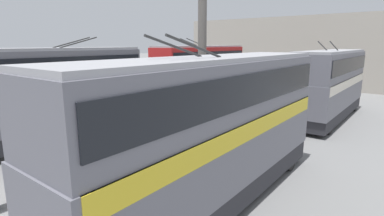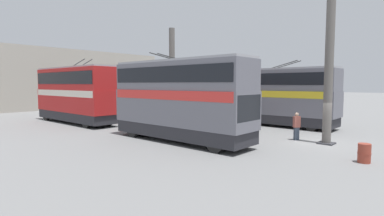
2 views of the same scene
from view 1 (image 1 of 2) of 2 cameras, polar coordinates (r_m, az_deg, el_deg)
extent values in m
cube|color=#A8A093|center=(39.05, 22.42, 9.77)|extent=(0.50, 36.00, 8.65)
cylinder|color=#605B56|center=(17.94, 1.93, 8.73)|extent=(0.51, 0.51, 8.53)
cube|color=#333338|center=(18.67, 1.83, -4.31)|extent=(0.91, 0.91, 0.08)
cylinder|color=black|center=(13.67, 18.05, -9.32)|extent=(0.94, 0.30, 0.94)
cylinder|color=black|center=(14.43, 10.13, -7.74)|extent=(0.94, 0.30, 0.94)
cube|color=#28282D|center=(10.43, 4.05, -14.60)|extent=(11.20, 2.45, 0.76)
cube|color=slate|center=(9.88, 4.17, -7.34)|extent=(11.43, 2.50, 2.04)
cube|color=yellow|center=(9.66, 4.23, -3.18)|extent=(11.09, 2.54, 0.55)
cube|color=slate|center=(9.42, 4.34, 3.58)|extent=(11.32, 2.42, 1.75)
cube|color=black|center=(9.41, 4.35, 4.11)|extent=(10.98, 2.51, 0.96)
cube|color=#9E9EA3|center=(9.33, 4.44, 9.33)|extent=(11.20, 2.25, 0.14)
cube|color=black|center=(14.72, 16.44, -0.47)|extent=(0.12, 2.30, 1.30)
cylinder|color=#282828|center=(7.95, 0.86, 11.48)|extent=(2.35, 0.07, 0.65)
cylinder|color=#282828|center=(8.39, -3.05, 11.50)|extent=(2.35, 0.07, 0.65)
cylinder|color=black|center=(27.47, 28.48, 0.44)|extent=(0.91, 0.30, 0.91)
cylinder|color=black|center=(27.86, 24.24, 0.99)|extent=(0.91, 0.30, 0.91)
cylinder|color=black|center=(19.77, 24.59, -3.26)|extent=(0.91, 0.30, 0.91)
cylinder|color=black|center=(20.30, 18.84, -2.41)|extent=(0.91, 0.30, 0.91)
cube|color=#28282D|center=(23.66, 24.37, -0.41)|extent=(10.78, 2.45, 0.76)
cube|color=slate|center=(23.43, 24.66, 2.87)|extent=(11.00, 2.50, 1.99)
cube|color=silver|center=(23.34, 24.82, 4.61)|extent=(10.67, 2.54, 0.55)
cube|color=slate|center=(23.24, 25.07, 7.42)|extent=(10.89, 2.42, 1.75)
cube|color=black|center=(23.23, 25.09, 7.63)|extent=(10.56, 2.51, 0.96)
cube|color=#9E9EA3|center=(23.20, 25.28, 9.73)|extent=(10.78, 2.25, 0.14)
cube|color=black|center=(28.70, 27.22, 4.54)|extent=(0.12, 2.30, 1.27)
cylinder|color=#282828|center=(21.77, 25.46, 10.59)|extent=(2.35, 0.07, 0.65)
cylinder|color=#282828|center=(21.94, 23.65, 10.75)|extent=(2.35, 0.07, 0.65)
cylinder|color=black|center=(19.53, -13.16, -2.38)|extent=(1.08, 0.30, 1.08)
cylinder|color=black|center=(21.16, -16.78, -1.47)|extent=(1.08, 0.30, 1.08)
cube|color=#28282D|center=(18.50, -23.50, -3.40)|extent=(9.85, 2.45, 0.79)
cube|color=slate|center=(18.19, -23.89, 1.08)|extent=(10.05, 2.50, 2.15)
cube|color=red|center=(18.07, -24.11, 3.58)|extent=(9.75, 2.54, 0.55)
cube|color=slate|center=(17.95, -24.42, 7.18)|extent=(9.95, 2.42, 1.73)
cube|color=black|center=(17.95, -24.45, 7.46)|extent=(9.65, 2.51, 0.95)
cube|color=#9E9EA3|center=(17.92, -24.69, 10.16)|extent=(9.85, 2.25, 0.14)
cylinder|color=#282828|center=(18.24, -20.72, 11.63)|extent=(2.35, 0.07, 0.65)
cylinder|color=#282828|center=(18.84, -21.87, 11.54)|extent=(2.35, 0.07, 0.65)
cylinder|color=black|center=(30.14, 7.82, 2.87)|extent=(1.07, 0.30, 1.07)
cylinder|color=black|center=(31.23, 4.47, 3.27)|extent=(1.07, 0.30, 1.07)
cylinder|color=black|center=(23.81, -1.58, 0.52)|extent=(1.07, 0.30, 1.07)
cylinder|color=black|center=(25.17, -5.29, 1.10)|extent=(1.07, 0.30, 1.07)
cube|color=#28282D|center=(27.37, 1.73, 2.37)|extent=(10.57, 2.45, 0.79)
cube|color=red|center=(27.17, 1.75, 5.26)|extent=(10.78, 2.50, 1.99)
cube|color=silver|center=(27.09, 1.76, 6.77)|extent=(10.46, 2.54, 0.55)
cube|color=red|center=(27.00, 1.78, 9.42)|extent=(10.67, 2.42, 1.96)
cube|color=black|center=(27.00, 1.78, 9.63)|extent=(10.35, 2.51, 1.08)
cube|color=#9E9EA3|center=(26.97, 1.79, 11.65)|extent=(10.57, 2.25, 0.14)
cube|color=black|center=(31.59, 7.47, 6.49)|extent=(0.12, 2.30, 1.27)
cylinder|color=#282828|center=(25.68, 0.64, 12.43)|extent=(2.35, 0.07, 0.65)
cylinder|color=#282828|center=(26.11, -0.62, 12.43)|extent=(2.35, 0.07, 0.65)
cube|color=#473D33|center=(12.15, -3.58, -11.86)|extent=(0.20, 0.30, 0.78)
cube|color=#4C7051|center=(11.88, -3.63, -8.66)|extent=(0.24, 0.42, 0.68)
sphere|color=tan|center=(11.73, -3.66, -6.61)|extent=(0.22, 0.22, 0.22)
cube|color=#2D2D33|center=(17.09, -17.04, -5.31)|extent=(0.35, 0.36, 0.72)
cube|color=#934C42|center=(16.91, -17.18, -3.13)|extent=(0.46, 0.47, 0.63)
sphere|color=beige|center=(16.80, -17.27, -1.77)|extent=(0.20, 0.20, 0.20)
camera|label=2|loc=(29.69, -61.26, 2.60)|focal=28.00mm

